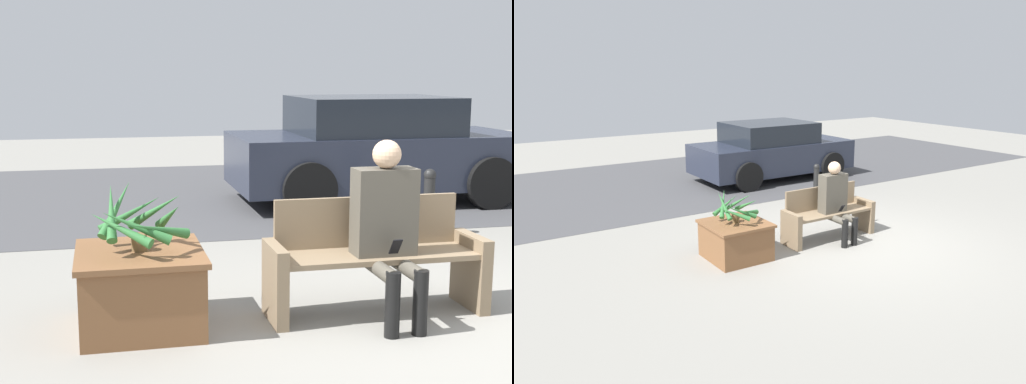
# 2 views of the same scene
# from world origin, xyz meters

# --- Properties ---
(ground_plane) EXTENTS (30.00, 30.00, 0.00)m
(ground_plane) POSITION_xyz_m (0.00, 0.00, 0.00)
(ground_plane) COLOR gray
(road_surface) EXTENTS (20.00, 6.00, 0.01)m
(road_surface) POSITION_xyz_m (0.00, 5.98, 0.00)
(road_surface) COLOR #424244
(road_surface) RESTS_ON ground_plane
(bench) EXTENTS (1.64, 0.48, 0.86)m
(bench) POSITION_xyz_m (-0.28, 0.54, 0.42)
(bench) COLOR #7A664C
(bench) RESTS_ON ground_plane
(person_seated) EXTENTS (0.45, 0.60, 1.32)m
(person_seated) POSITION_xyz_m (-0.25, 0.38, 0.73)
(person_seated) COLOR #4C473D
(person_seated) RESTS_ON ground_plane
(planter_box) EXTENTS (0.89, 0.91, 0.56)m
(planter_box) POSITION_xyz_m (-2.02, 0.57, 0.30)
(planter_box) COLOR brown
(planter_box) RESTS_ON ground_plane
(potted_plant) EXTENTS (0.71, 0.70, 0.48)m
(potted_plant) POSITION_xyz_m (-2.03, 0.56, 0.79)
(potted_plant) COLOR brown
(potted_plant) RESTS_ON planter_box
(parked_car) EXTENTS (3.99, 1.98, 1.45)m
(parked_car) POSITION_xyz_m (1.45, 4.88, 0.72)
(parked_car) COLOR #232838
(parked_car) RESTS_ON ground_plane
(bollard_post) EXTENTS (0.13, 0.13, 0.74)m
(bollard_post) POSITION_xyz_m (1.24, 2.76, 0.39)
(bollard_post) COLOR black
(bollard_post) RESTS_ON ground_plane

